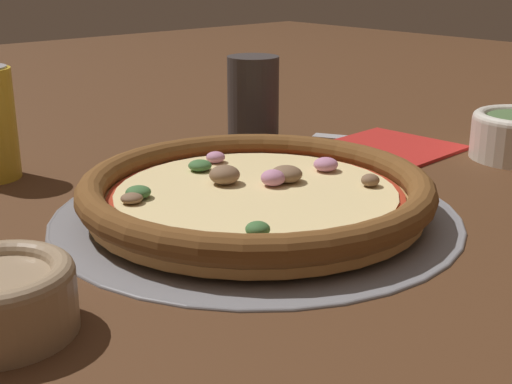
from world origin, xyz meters
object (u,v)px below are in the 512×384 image
pizza (256,192)px  napkin (394,145)px  pizza_tray (256,213)px  drinking_cup (253,100)px  fork (376,140)px

pizza → napkin: (-0.07, 0.30, -0.02)m
pizza → napkin: size_ratio=2.16×
pizza_tray → drinking_cup: (-0.22, 0.19, 0.05)m
drinking_cup → fork: size_ratio=0.63×
pizza → fork: (-0.11, 0.31, -0.02)m
pizza → pizza_tray: bearing=-22.5°
pizza → fork: pizza is taller
drinking_cup → fork: (0.11, 0.12, -0.05)m
pizza_tray → drinking_cup: drinking_cup is taller
fork → napkin: bearing=136.1°
pizza → drinking_cup: size_ratio=2.96×
fork → drinking_cup: bearing=21.3°
napkin → fork: 0.04m
drinking_cup → pizza: bearing=-40.9°
fork → pizza: bearing=81.1°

